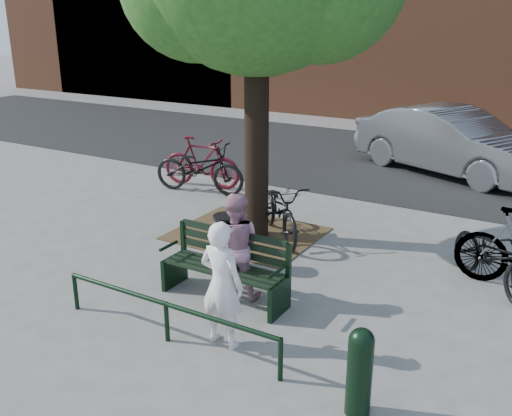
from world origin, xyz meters
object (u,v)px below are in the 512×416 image
Objects in this scene: park_bench at (227,264)px; parked_car at (451,141)px; bicycle_c at (280,210)px; person_right at (235,246)px; person_left at (222,285)px; litter_bin at (227,241)px; bollard at (360,369)px.

parked_car is at bearing 82.36° from park_bench.
person_right is at bearing -121.82° from bicycle_c.
bicycle_c is 0.40× the size of parked_car.
person_left is 1.84× the size of litter_bin.
person_right is (0.08, 0.07, 0.25)m from park_bench.
person_right is 8.01m from parked_car.
parked_car is (0.49, 9.02, 0.03)m from person_left.
bollard is at bearing -29.59° from park_bench.
person_right is at bearing -49.97° from litter_bin.
parked_car is at bearing 30.03° from bicycle_c.
person_right is 0.77× the size of bicycle_c.
parked_car reaches higher than park_bench.
person_left is 3.45m from bicycle_c.
person_left is 9.03m from parked_car.
person_left is 1.18m from person_right.
bicycle_c is at bearing 85.85° from litter_bin.
person_right is 1.60× the size of bollard.
litter_bin is at bearing -56.67° from person_left.
bollard is at bearing -36.57° from litter_bin.
park_bench reaches higher than bollard.
litter_bin is at bearing -74.89° from person_right.
bicycle_c reaches higher than litter_bin.
parked_car reaches higher than bicycle_c.
bicycle_c is at bearing -71.30° from person_left.
person_left is 1.65× the size of bollard.
park_bench is at bearing 150.41° from bollard.
bicycle_c reaches higher than bollard.
park_bench is 2.12× the size of litter_bin.
park_bench is 0.36× the size of parked_car.
parked_car is (-1.30, 9.37, 0.30)m from bollard.
park_bench is 0.99m from litter_bin.
bicycle_c is (-1.03, 3.28, -0.25)m from person_left.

